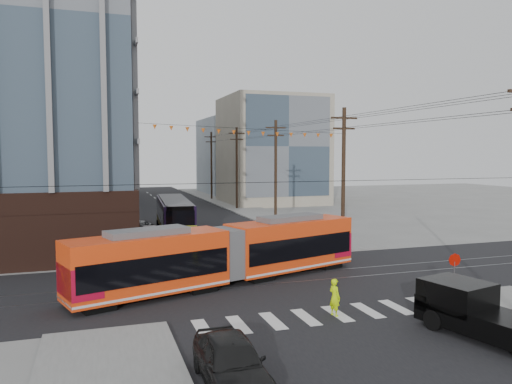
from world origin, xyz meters
TOP-DOWN VIEW (x-y plane):
  - ground at (0.00, 0.00)m, footprint 160.00×160.00m
  - bg_bldg_nw_near at (-17.00, 52.00)m, footprint 18.00×16.00m
  - bg_bldg_ne_near at (16.00, 48.00)m, footprint 14.00×14.00m
  - bg_bldg_nw_far at (-14.00, 72.00)m, footprint 16.00×18.00m
  - bg_bldg_ne_far at (18.00, 68.00)m, footprint 16.00×16.00m
  - utility_pole_far at (8.50, 56.00)m, footprint 0.30×0.30m
  - streetcar at (-2.75, 3.88)m, footprint 17.93×7.98m
  - city_bus at (-2.89, 22.02)m, footprint 3.55×12.36m
  - pickup_truck at (5.11, -7.99)m, footprint 3.53×6.44m
  - black_sedan at (-5.82, -8.47)m, footprint 2.00×4.84m
  - parked_car_silver at (-5.47, 15.27)m, footprint 3.45×5.38m
  - parked_car_white at (-5.44, 19.64)m, footprint 2.26×4.85m
  - parked_car_grey at (-6.10, 22.41)m, footprint 3.32×5.62m
  - pedestrian at (0.55, -3.19)m, footprint 0.57×0.72m
  - stop_sign at (7.59, -2.72)m, footprint 0.75×0.75m
  - jersey_barrier at (8.30, 12.22)m, footprint 1.30×3.84m

SIDE VIEW (x-z plane):
  - ground at x=0.00m, z-range 0.00..0.00m
  - jersey_barrier at x=8.30m, z-range 0.00..0.75m
  - parked_car_white at x=-5.44m, z-range 0.00..1.37m
  - parked_car_grey at x=-6.10m, z-range 0.00..1.47m
  - black_sedan at x=-5.82m, z-range 0.00..1.64m
  - parked_car_silver at x=-5.47m, z-range 0.00..1.67m
  - pedestrian at x=0.55m, z-range 0.00..1.74m
  - pickup_truck at x=5.11m, z-range 0.00..2.07m
  - stop_sign at x=7.59m, z-range 0.00..2.23m
  - city_bus at x=-2.89m, z-range 0.00..3.46m
  - streetcar at x=-2.75m, z-range 0.00..3.47m
  - utility_pole_far at x=8.50m, z-range 0.00..11.00m
  - bg_bldg_ne_far at x=18.00m, z-range 0.00..14.00m
  - bg_bldg_ne_near at x=16.00m, z-range 0.00..16.00m
  - bg_bldg_nw_near at x=-17.00m, z-range 0.00..18.00m
  - bg_bldg_nw_far at x=-14.00m, z-range 0.00..20.00m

